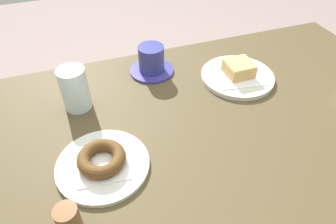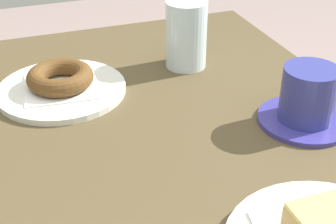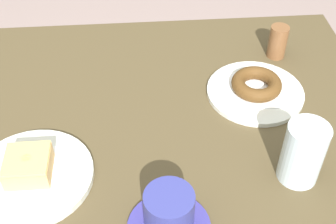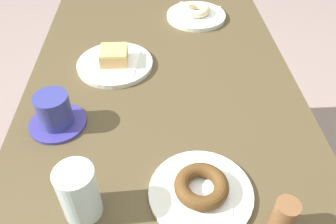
# 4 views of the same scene
# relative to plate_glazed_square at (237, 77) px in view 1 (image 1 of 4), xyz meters

# --- Properties ---
(table) EXTENTS (1.25, 0.78, 0.73)m
(table) POSITION_rel_plate_glazed_square_xyz_m (0.12, 0.14, -0.09)
(table) COLOR #4D4028
(table) RESTS_ON ground_plane
(plate_glazed_square) EXTENTS (0.23, 0.23, 0.01)m
(plate_glazed_square) POSITION_rel_plate_glazed_square_xyz_m (0.00, 0.00, 0.00)
(plate_glazed_square) COLOR silver
(plate_glazed_square) RESTS_ON table
(napkin_glazed_square) EXTENTS (0.16, 0.16, 0.00)m
(napkin_glazed_square) POSITION_rel_plate_glazed_square_xyz_m (0.00, 0.00, 0.01)
(napkin_glazed_square) COLOR white
(napkin_glazed_square) RESTS_ON plate_glazed_square
(donut_glazed_square) EXTENTS (0.08, 0.08, 0.04)m
(donut_glazed_square) POSITION_rel_plate_glazed_square_xyz_m (-0.00, 0.00, 0.03)
(donut_glazed_square) COLOR tan
(donut_glazed_square) RESTS_ON napkin_glazed_square
(plate_chocolate_ring) EXTENTS (0.22, 0.22, 0.01)m
(plate_chocolate_ring) POSITION_rel_plate_glazed_square_xyz_m (0.47, 0.21, -0.00)
(plate_chocolate_ring) COLOR silver
(plate_chocolate_ring) RESTS_ON table
(napkin_chocolate_ring) EXTENTS (0.13, 0.13, 0.00)m
(napkin_chocolate_ring) POSITION_rel_plate_glazed_square_xyz_m (0.47, 0.21, 0.00)
(napkin_chocolate_ring) COLOR white
(napkin_chocolate_ring) RESTS_ON plate_chocolate_ring
(donut_chocolate_ring) EXTENTS (0.11, 0.11, 0.03)m
(donut_chocolate_ring) POSITION_rel_plate_glazed_square_xyz_m (0.47, 0.21, 0.02)
(donut_chocolate_ring) COLOR #563718
(donut_chocolate_ring) RESTS_ON napkin_chocolate_ring
(water_glass) EXTENTS (0.08, 0.08, 0.12)m
(water_glass) POSITION_rel_plate_glazed_square_xyz_m (0.50, -0.03, 0.06)
(water_glass) COLOR silver
(water_glass) RESTS_ON table
(coffee_cup) EXTENTS (0.14, 0.14, 0.09)m
(coffee_cup) POSITION_rel_plate_glazed_square_xyz_m (0.25, -0.13, 0.03)
(coffee_cup) COLOR #38348D
(coffee_cup) RESTS_ON table
(sugar_jar) EXTENTS (0.04, 0.04, 0.08)m
(sugar_jar) POSITION_rel_plate_glazed_square_xyz_m (0.55, 0.35, 0.03)
(sugar_jar) COLOR brown
(sugar_jar) RESTS_ON table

